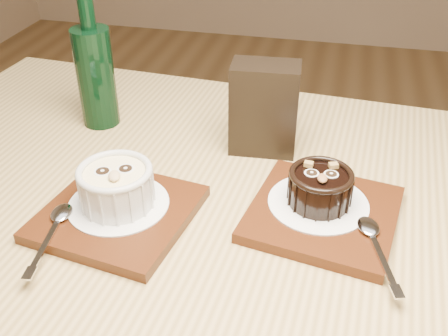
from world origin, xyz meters
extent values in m
cube|color=#9C7B44|center=(0.03, -0.29, 0.73)|extent=(1.25, 0.88, 0.04)
cylinder|color=#9C7B44|center=(-0.50, 0.10, 0.35)|extent=(0.06, 0.06, 0.71)
cube|color=#481F0C|center=(-0.13, -0.32, 0.76)|extent=(0.21, 0.21, 0.01)
cylinder|color=white|center=(-0.13, -0.31, 0.77)|extent=(0.13, 0.13, 0.00)
cylinder|color=silver|center=(-0.13, -0.31, 0.79)|extent=(0.09, 0.09, 0.05)
cylinder|color=#F4DF95|center=(-0.13, -0.31, 0.81)|extent=(0.08, 0.08, 0.00)
torus|color=silver|center=(-0.13, -0.31, 0.82)|extent=(0.10, 0.10, 0.01)
cylinder|color=black|center=(-0.15, -0.32, 0.82)|extent=(0.02, 0.02, 0.00)
cylinder|color=black|center=(-0.12, -0.30, 0.82)|extent=(0.02, 0.02, 0.00)
ellipsoid|color=tan|center=(-0.13, -0.33, 0.82)|extent=(0.02, 0.03, 0.01)
cube|color=#481F0C|center=(0.13, -0.26, 0.76)|extent=(0.21, 0.21, 0.01)
cylinder|color=white|center=(0.12, -0.25, 0.77)|extent=(0.13, 0.13, 0.00)
cylinder|color=black|center=(0.12, -0.25, 0.79)|extent=(0.08, 0.08, 0.04)
cylinder|color=black|center=(0.12, -0.25, 0.81)|extent=(0.07, 0.07, 0.00)
torus|color=black|center=(0.12, -0.25, 0.81)|extent=(0.08, 0.08, 0.01)
cylinder|color=black|center=(0.11, -0.25, 0.81)|extent=(0.02, 0.02, 0.00)
cylinder|color=black|center=(0.13, -0.25, 0.81)|extent=(0.02, 0.02, 0.00)
ellipsoid|color=brown|center=(0.12, -0.26, 0.81)|extent=(0.01, 0.02, 0.01)
cube|color=olive|center=(0.10, -0.24, 0.81)|extent=(0.01, 0.01, 0.01)
cube|color=olive|center=(0.13, -0.23, 0.81)|extent=(0.01, 0.01, 0.01)
cube|color=black|center=(0.02, -0.11, 0.82)|extent=(0.10, 0.07, 0.14)
cylinder|color=black|center=(-0.26, -0.09, 0.83)|extent=(0.06, 0.06, 0.16)
cylinder|color=black|center=(-0.26, -0.09, 0.94)|extent=(0.02, 0.02, 0.06)
camera|label=1|loc=(0.12, -0.81, 1.18)|focal=42.00mm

